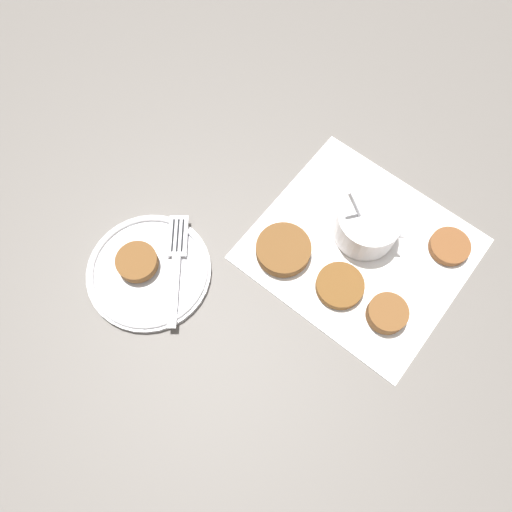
# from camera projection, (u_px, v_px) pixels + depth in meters

# --- Properties ---
(ground_plane) EXTENTS (4.00, 4.00, 0.00)m
(ground_plane) POSITION_uv_depth(u_px,v_px,m) (363.00, 234.00, 0.77)
(ground_plane) COLOR #605B56
(napkin) EXTENTS (0.34, 0.32, 0.00)m
(napkin) POSITION_uv_depth(u_px,v_px,m) (360.00, 249.00, 0.76)
(napkin) COLOR white
(napkin) RESTS_ON ground_plane
(sauce_bowl) EXTENTS (0.10, 0.10, 0.11)m
(sauce_bowl) POSITION_uv_depth(u_px,v_px,m) (368.00, 227.00, 0.75)
(sauce_bowl) COLOR silver
(sauce_bowl) RESTS_ON napkin
(fritter_0) EXTENTS (0.06, 0.06, 0.02)m
(fritter_0) POSITION_uv_depth(u_px,v_px,m) (387.00, 313.00, 0.71)
(fritter_0) COLOR brown
(fritter_0) RESTS_ON napkin
(fritter_1) EXTENTS (0.06, 0.06, 0.01)m
(fritter_1) POSITION_uv_depth(u_px,v_px,m) (450.00, 246.00, 0.75)
(fritter_1) COLOR brown
(fritter_1) RESTS_ON napkin
(fritter_2) EXTENTS (0.07, 0.07, 0.01)m
(fritter_2) POSITION_uv_depth(u_px,v_px,m) (340.00, 286.00, 0.73)
(fritter_2) COLOR brown
(fritter_2) RESTS_ON napkin
(fritter_3) EXTENTS (0.08, 0.08, 0.02)m
(fritter_3) POSITION_uv_depth(u_px,v_px,m) (283.00, 250.00, 0.75)
(fritter_3) COLOR brown
(fritter_3) RESTS_ON napkin
(serving_plate) EXTENTS (0.19, 0.19, 0.02)m
(serving_plate) POSITION_uv_depth(u_px,v_px,m) (149.00, 271.00, 0.74)
(serving_plate) COLOR silver
(serving_plate) RESTS_ON ground_plane
(fritter_on_plate) EXTENTS (0.06, 0.06, 0.02)m
(fritter_on_plate) POSITION_uv_depth(u_px,v_px,m) (137.00, 262.00, 0.73)
(fritter_on_plate) COLOR brown
(fritter_on_plate) RESTS_ON serving_plate
(fork) EXTENTS (0.11, 0.16, 0.00)m
(fork) POSITION_uv_depth(u_px,v_px,m) (176.00, 257.00, 0.74)
(fork) COLOR silver
(fork) RESTS_ON serving_plate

